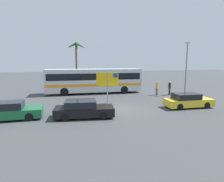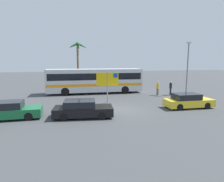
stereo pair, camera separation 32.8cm
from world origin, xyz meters
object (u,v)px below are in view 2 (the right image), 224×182
car_yellow (188,101)px  pedestrian_by_bus (158,87)px  car_green (9,110)px  ferry_sign (108,80)px  bus_front_coach (95,80)px  car_black (82,109)px  pedestrian_near_sign (171,87)px

car_yellow → pedestrian_by_bus: (0.01, 6.56, 0.38)m
car_green → ferry_sign: bearing=23.0°
car_yellow → bus_front_coach: bearing=127.0°
car_yellow → car_green: (-14.98, -0.45, 0.00)m
car_green → pedestrian_by_bus: (14.99, 7.01, 0.38)m
car_yellow → pedestrian_by_bus: bearing=89.7°
bus_front_coach → car_black: bus_front_coach is taller
ferry_sign → car_green: bearing=-146.5°
car_black → car_yellow: size_ratio=1.06×
bus_front_coach → car_green: size_ratio=2.71×
ferry_sign → pedestrian_near_sign: ferry_sign is taller
car_black → pedestrian_near_sign: size_ratio=2.66×
ferry_sign → pedestrian_by_bus: size_ratio=1.86×
car_green → pedestrian_near_sign: (16.65, 6.86, 0.38)m
car_green → pedestrian_near_sign: 18.01m
car_yellow → pedestrian_by_bus: pedestrian_by_bus is taller
car_yellow → car_green: size_ratio=0.96×
car_green → pedestrian_by_bus: bearing=23.1°
pedestrian_by_bus → car_green: bearing=8.3°
car_black → pedestrian_near_sign: 13.56m
ferry_sign → car_green: 9.14m
car_green → pedestrian_near_sign: bearing=20.4°
car_yellow → pedestrian_near_sign: 6.64m
bus_front_coach → car_black: 11.16m
ferry_sign → car_black: bearing=-113.8°
pedestrian_by_bus → car_yellow: bearing=73.2°
bus_front_coach → car_yellow: 12.35m
bus_front_coach → pedestrian_near_sign: 9.73m
car_yellow → car_green: bearing=-178.5°
pedestrian_near_sign → pedestrian_by_bus: size_ratio=1.00×
pedestrian_near_sign → car_green: bearing=25.1°
bus_front_coach → pedestrian_by_bus: bus_front_coach is taller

